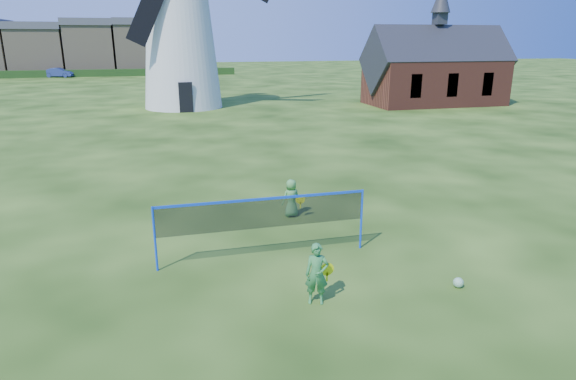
# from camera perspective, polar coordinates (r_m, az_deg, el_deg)

# --- Properties ---
(ground) EXTENTS (220.00, 220.00, 0.00)m
(ground) POSITION_cam_1_polar(r_m,az_deg,el_deg) (12.21, -0.31, -7.48)
(ground) COLOR black
(ground) RESTS_ON ground
(windmill) EXTENTS (13.68, 5.91, 18.25)m
(windmill) POSITION_cam_1_polar(r_m,az_deg,el_deg) (39.48, -12.52, 18.34)
(windmill) COLOR white
(windmill) RESTS_ON ground
(chapel) EXTENTS (11.09, 5.38, 9.38)m
(chapel) POSITION_cam_1_polar(r_m,az_deg,el_deg) (42.37, 16.75, 13.07)
(chapel) COLOR brown
(chapel) RESTS_ON ground
(badminton_net) EXTENTS (5.05, 0.05, 1.55)m
(badminton_net) POSITION_cam_1_polar(r_m,az_deg,el_deg) (11.57, -2.89, -2.84)
(badminton_net) COLOR blue
(badminton_net) RESTS_ON ground
(player_girl) EXTENTS (0.69, 0.43, 1.27)m
(player_girl) POSITION_cam_1_polar(r_m,az_deg,el_deg) (9.86, 3.37, -9.71)
(player_girl) COLOR #358441
(player_girl) RESTS_ON ground
(player_boy) EXTENTS (0.67, 0.46, 1.14)m
(player_boy) POSITION_cam_1_polar(r_m,az_deg,el_deg) (14.57, 0.38, -0.94)
(player_boy) COLOR #4E9949
(player_boy) RESTS_ON ground
(play_ball) EXTENTS (0.22, 0.22, 0.22)m
(play_ball) POSITION_cam_1_polar(r_m,az_deg,el_deg) (11.26, 19.18, -10.12)
(play_ball) COLOR green
(play_ball) RESTS_ON ground
(hedge) EXTENTS (62.00, 0.80, 1.00)m
(hedge) POSITION_cam_1_polar(r_m,az_deg,el_deg) (79.25, -29.52, 11.61)
(hedge) COLOR #193814
(hedge) RESTS_ON ground
(car_right) EXTENTS (4.13, 2.34, 1.29)m
(car_right) POSITION_cam_1_polar(r_m,az_deg,el_deg) (77.84, -25.07, 12.25)
(car_right) COLOR navy
(car_right) RESTS_ON ground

